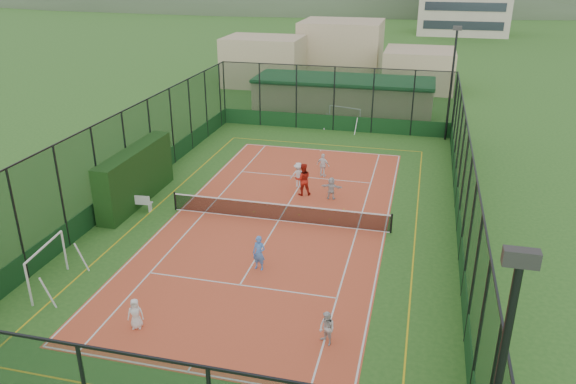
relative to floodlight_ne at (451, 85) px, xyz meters
name	(u,v)px	position (x,y,z in m)	size (l,w,h in m)	color
ground	(279,221)	(-8.60, -16.60, -4.12)	(300.00, 300.00, 0.00)	#2D6221
court_slab	(279,221)	(-8.60, -16.60, -4.12)	(11.17, 23.97, 0.01)	#CC502D
tennis_net	(278,211)	(-8.60, -16.60, -3.59)	(11.67, 0.12, 1.06)	black
perimeter_fence	(278,176)	(-8.60, -16.60, -1.62)	(18.12, 34.12, 5.00)	black
floodlight_ne	(451,85)	(0.00, 0.00, 0.00)	(0.60, 0.26, 8.25)	black
clubhouse	(343,96)	(-8.60, 5.40, -2.55)	(15.20, 7.20, 3.15)	tan
distant_hills	(409,3)	(-8.60, 133.40, -4.12)	(200.00, 60.00, 24.00)	#384C33
hedge_left	(136,176)	(-16.90, -16.04, -2.59)	(1.05, 7.01, 3.06)	black
white_bench	(136,202)	(-16.40, -17.14, -3.64)	(1.72, 0.47, 0.97)	white
futsal_goal_near	(48,267)	(-16.23, -24.97, -3.19)	(0.84, 2.91, 1.88)	white
futsal_goal_far	(344,118)	(-7.78, 0.87, -3.24)	(2.74, 0.80, 1.77)	white
child_near_left	(136,314)	(-11.39, -26.68, -3.51)	(0.59, 0.38, 1.21)	white
child_near_mid	(259,253)	(-8.18, -21.53, -3.33)	(0.58, 0.38, 1.58)	#4D86DB
child_near_right	(327,328)	(-4.39, -25.93, -3.47)	(0.63, 0.49, 1.30)	silver
child_far_left	(298,175)	(-8.64, -11.82, -3.36)	(0.98, 0.56, 1.52)	white
child_far_right	(323,165)	(-7.53, -9.78, -3.37)	(0.87, 0.36, 1.49)	white
child_far_back	(331,188)	(-6.43, -13.13, -3.47)	(1.20, 0.38, 1.30)	silver
coach	(303,179)	(-8.12, -12.92, -3.17)	(0.92, 0.72, 1.90)	#AD1E12
tennis_balls	(299,211)	(-7.83, -15.27, -4.08)	(4.88, 1.54, 0.07)	#CCE033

